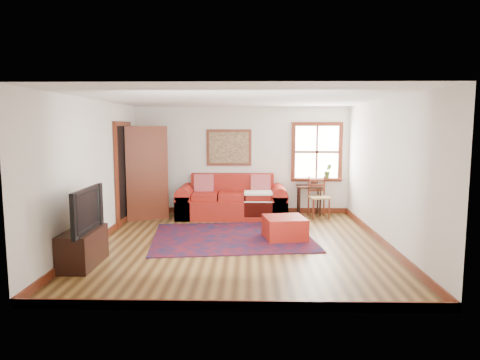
{
  "coord_description": "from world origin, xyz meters",
  "views": [
    {
      "loc": [
        0.18,
        -7.27,
        2.03
      ],
      "look_at": [
        0.01,
        0.6,
        1.05
      ],
      "focal_mm": 32.0,
      "sensor_mm": 36.0,
      "label": 1
    }
  ],
  "objects_px": {
    "red_ottoman": "(285,228)",
    "media_cabinet": "(83,248)",
    "red_leather_sofa": "(232,203)",
    "side_table": "(309,191)",
    "ladder_back_chair": "(318,195)"
  },
  "relations": [
    {
      "from": "side_table",
      "to": "ladder_back_chair",
      "type": "distance_m",
      "value": 0.29
    },
    {
      "from": "ladder_back_chair",
      "to": "red_ottoman",
      "type": "bearing_deg",
      "value": -115.11
    },
    {
      "from": "red_ottoman",
      "to": "ladder_back_chair",
      "type": "distance_m",
      "value": 2.17
    },
    {
      "from": "media_cabinet",
      "to": "red_leather_sofa",
      "type": "bearing_deg",
      "value": 59.43
    },
    {
      "from": "ladder_back_chair",
      "to": "media_cabinet",
      "type": "bearing_deg",
      "value": -138.71
    },
    {
      "from": "red_ottoman",
      "to": "media_cabinet",
      "type": "distance_m",
      "value": 3.47
    },
    {
      "from": "red_ottoman",
      "to": "side_table",
      "type": "distance_m",
      "value": 2.32
    },
    {
      "from": "side_table",
      "to": "media_cabinet",
      "type": "bearing_deg",
      "value": -135.72
    },
    {
      "from": "red_ottoman",
      "to": "media_cabinet",
      "type": "relative_size",
      "value": 0.73
    },
    {
      "from": "red_ottoman",
      "to": "side_table",
      "type": "relative_size",
      "value": 1.04
    },
    {
      "from": "ladder_back_chair",
      "to": "media_cabinet",
      "type": "xyz_separation_m",
      "value": [
        -4.0,
        -3.52,
        -0.23
      ]
    },
    {
      "from": "ladder_back_chair",
      "to": "red_leather_sofa",
      "type": "bearing_deg",
      "value": -179.18
    },
    {
      "from": "side_table",
      "to": "media_cabinet",
      "type": "relative_size",
      "value": 0.71
    },
    {
      "from": "red_leather_sofa",
      "to": "media_cabinet",
      "type": "xyz_separation_m",
      "value": [
        -2.06,
        -3.49,
        -0.05
      ]
    },
    {
      "from": "red_leather_sofa",
      "to": "red_ottoman",
      "type": "height_order",
      "value": "red_leather_sofa"
    }
  ]
}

